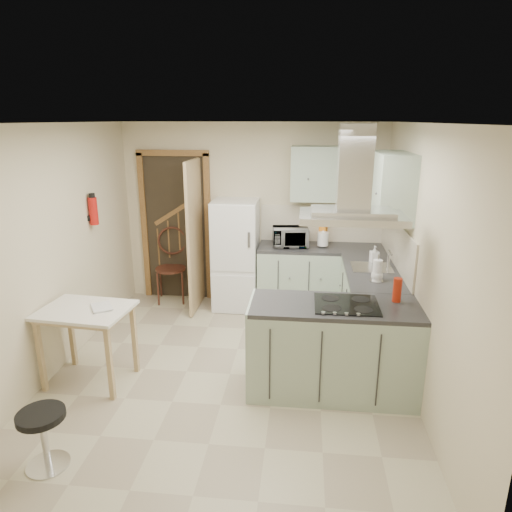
# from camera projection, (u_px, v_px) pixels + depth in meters

# --- Properties ---
(floor) EXTENTS (4.20, 4.20, 0.00)m
(floor) POSITION_uv_depth(u_px,v_px,m) (230.00, 374.00, 4.72)
(floor) COLOR #B8B08F
(floor) RESTS_ON ground
(ceiling) EXTENTS (4.20, 4.20, 0.00)m
(ceiling) POSITION_uv_depth(u_px,v_px,m) (225.00, 123.00, 4.00)
(ceiling) COLOR silver
(ceiling) RESTS_ON back_wall
(back_wall) EXTENTS (3.60, 0.00, 3.60)m
(back_wall) POSITION_uv_depth(u_px,v_px,m) (253.00, 215.00, 6.36)
(back_wall) COLOR beige
(back_wall) RESTS_ON floor
(left_wall) EXTENTS (0.00, 4.20, 4.20)m
(left_wall) POSITION_uv_depth(u_px,v_px,m) (50.00, 253.00, 4.55)
(left_wall) COLOR beige
(left_wall) RESTS_ON floor
(right_wall) EXTENTS (0.00, 4.20, 4.20)m
(right_wall) POSITION_uv_depth(u_px,v_px,m) (422.00, 265.00, 4.18)
(right_wall) COLOR beige
(right_wall) RESTS_ON floor
(doorway) EXTENTS (1.10, 0.12, 2.10)m
(doorway) POSITION_uv_depth(u_px,v_px,m) (176.00, 227.00, 6.50)
(doorway) COLOR brown
(doorway) RESTS_ON floor
(fridge) EXTENTS (0.60, 0.60, 1.50)m
(fridge) POSITION_uv_depth(u_px,v_px,m) (236.00, 255.00, 6.24)
(fridge) COLOR white
(fridge) RESTS_ON floor
(counter_back) EXTENTS (1.08, 0.60, 0.90)m
(counter_back) POSITION_uv_depth(u_px,v_px,m) (298.00, 278.00, 6.24)
(counter_back) COLOR #9EB2A0
(counter_back) RESTS_ON floor
(counter_right) EXTENTS (0.60, 1.95, 0.90)m
(counter_right) POSITION_uv_depth(u_px,v_px,m) (367.00, 299.00, 5.51)
(counter_right) COLOR #9EB2A0
(counter_right) RESTS_ON floor
(splashback) EXTENTS (1.68, 0.02, 0.50)m
(splashback) POSITION_uv_depth(u_px,v_px,m) (322.00, 224.00, 6.28)
(splashback) COLOR beige
(splashback) RESTS_ON counter_back
(wall_cabinet_back) EXTENTS (0.85, 0.35, 0.70)m
(wall_cabinet_back) POSITION_uv_depth(u_px,v_px,m) (324.00, 174.00, 5.92)
(wall_cabinet_back) COLOR #9EB2A0
(wall_cabinet_back) RESTS_ON back_wall
(wall_cabinet_right) EXTENTS (0.35, 0.90, 0.70)m
(wall_cabinet_right) POSITION_uv_depth(u_px,v_px,m) (391.00, 186.00, 4.83)
(wall_cabinet_right) COLOR #9EB2A0
(wall_cabinet_right) RESTS_ON right_wall
(peninsula) EXTENTS (1.55, 0.65, 0.90)m
(peninsula) POSITION_uv_depth(u_px,v_px,m) (333.00, 348.00, 4.32)
(peninsula) COLOR #9EB2A0
(peninsula) RESTS_ON floor
(hob) EXTENTS (0.58, 0.50, 0.01)m
(hob) POSITION_uv_depth(u_px,v_px,m) (346.00, 304.00, 4.17)
(hob) COLOR black
(hob) RESTS_ON peninsula
(extractor_hood) EXTENTS (0.90, 0.55, 0.10)m
(extractor_hood) POSITION_uv_depth(u_px,v_px,m) (352.00, 217.00, 3.94)
(extractor_hood) COLOR silver
(extractor_hood) RESTS_ON ceiling
(sink) EXTENTS (0.45, 0.40, 0.01)m
(sink) POSITION_uv_depth(u_px,v_px,m) (372.00, 267.00, 5.21)
(sink) COLOR silver
(sink) RESTS_ON counter_right
(fire_extinguisher) EXTENTS (0.10, 0.10, 0.32)m
(fire_extinguisher) POSITION_uv_depth(u_px,v_px,m) (93.00, 211.00, 5.33)
(fire_extinguisher) COLOR #B2140F
(fire_extinguisher) RESTS_ON left_wall
(drop_leaf_table) EXTENTS (0.89, 0.70, 0.78)m
(drop_leaf_table) POSITION_uv_depth(u_px,v_px,m) (89.00, 345.00, 4.49)
(drop_leaf_table) COLOR #D3C181
(drop_leaf_table) RESTS_ON floor
(bentwood_chair) EXTENTS (0.50, 0.50, 0.96)m
(bentwood_chair) POSITION_uv_depth(u_px,v_px,m) (171.00, 269.00, 6.51)
(bentwood_chair) COLOR #51201B
(bentwood_chair) RESTS_ON floor
(stool) EXTENTS (0.40, 0.40, 0.47)m
(stool) POSITION_uv_depth(u_px,v_px,m) (44.00, 439.00, 3.41)
(stool) COLOR black
(stool) RESTS_ON floor
(microwave) EXTENTS (0.50, 0.37, 0.26)m
(microwave) POSITION_uv_depth(u_px,v_px,m) (290.00, 237.00, 6.06)
(microwave) COLOR black
(microwave) RESTS_ON counter_back
(kettle) EXTENTS (0.15, 0.15, 0.22)m
(kettle) POSITION_uv_depth(u_px,v_px,m) (323.00, 239.00, 6.04)
(kettle) COLOR white
(kettle) RESTS_ON counter_back
(cereal_box) EXTENTS (0.13, 0.24, 0.34)m
(cereal_box) POSITION_uv_depth(u_px,v_px,m) (323.00, 231.00, 6.21)
(cereal_box) COLOR orange
(cereal_box) RESTS_ON counter_back
(soap_bottle) EXTENTS (0.11, 0.11, 0.20)m
(soap_bottle) POSITION_uv_depth(u_px,v_px,m) (374.00, 254.00, 5.39)
(soap_bottle) COLOR #A5A4B0
(soap_bottle) RESTS_ON counter_right
(paper_towel) EXTENTS (0.12, 0.12, 0.24)m
(paper_towel) POSITION_uv_depth(u_px,v_px,m) (377.00, 270.00, 4.75)
(paper_towel) COLOR silver
(paper_towel) RESTS_ON counter_right
(cup) EXTENTS (0.14, 0.14, 0.09)m
(cup) POSITION_uv_depth(u_px,v_px,m) (377.00, 277.00, 4.77)
(cup) COLOR silver
(cup) RESTS_ON counter_right
(red_bottle) EXTENTS (0.09, 0.09, 0.23)m
(red_bottle) POSITION_uv_depth(u_px,v_px,m) (397.00, 290.00, 4.22)
(red_bottle) COLOR #B2250F
(red_bottle) RESTS_ON peninsula
(book) EXTENTS (0.28, 0.30, 0.11)m
(book) POSITION_uv_depth(u_px,v_px,m) (91.00, 304.00, 4.34)
(book) COLOR #9B4833
(book) RESTS_ON drop_leaf_table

